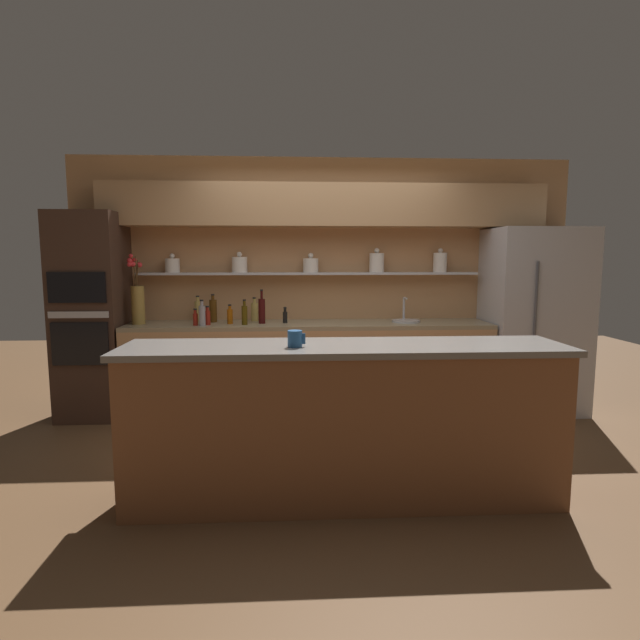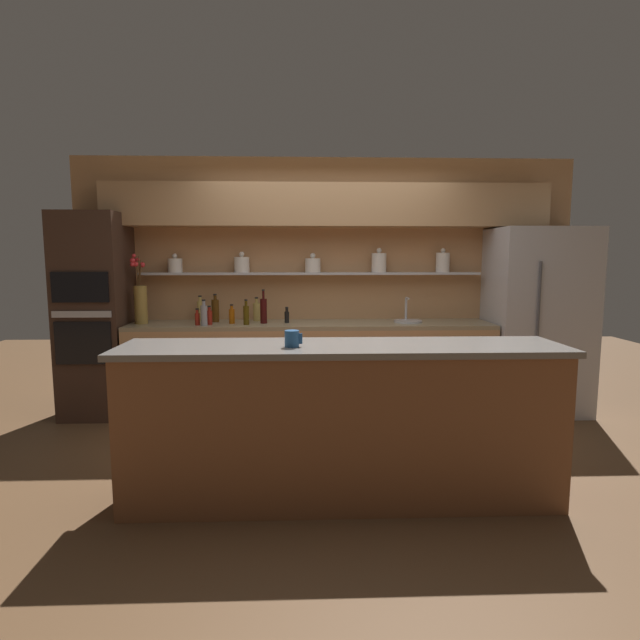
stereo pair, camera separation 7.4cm
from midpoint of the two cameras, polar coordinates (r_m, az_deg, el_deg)
name	(u,v)px [view 1 (the left image)]	position (r m, az deg, el deg)	size (l,w,h in m)	color
ground_plane	(336,459)	(4.06, 1.26, -15.59)	(12.00, 12.00, 0.00)	brown
back_wall_unit	(324,260)	(5.27, 0.01, 6.91)	(5.20, 0.44, 2.60)	tan
back_counter_unit	(310,367)	(5.10, -1.59, -5.45)	(3.61, 0.62, 0.92)	tan
island_counter	(344,422)	(3.28, 2.15, -11.59)	(2.81, 0.61, 1.02)	brown
refrigerator	(534,321)	(5.53, 22.87, -0.06)	(0.93, 0.73, 1.86)	#B7B7BC
oven_tower	(93,316)	(5.39, -24.92, 0.41)	(0.61, 0.64, 2.00)	#3D281E
flower_vase	(138,300)	(5.22, -20.51, 2.11)	(0.15, 0.14, 0.69)	olive
sink_fixture	(406,320)	(5.14, 9.37, 0.05)	(0.28, 0.28, 0.25)	#B7B7BC
bottle_sauce_0	(208,317)	(4.97, -13.14, 0.33)	(0.05, 0.05, 0.19)	maroon
bottle_sauce_1	(230,316)	(5.01, -10.67, 0.48)	(0.06, 0.06, 0.19)	#9E4C0A
bottle_wine_2	(262,310)	(4.99, -7.09, 1.10)	(0.07, 0.07, 0.34)	#380C0C
bottle_spirit_3	(198,311)	(5.27, -14.17, 1.05)	(0.06, 0.06, 0.26)	tan
bottle_sauce_4	(285,316)	(5.00, -4.43, 0.43)	(0.05, 0.05, 0.16)	black
bottle_spirit_5	(202,315)	(4.91, -13.75, 0.57)	(0.06, 0.06, 0.25)	gray
bottle_sauce_6	(195,318)	(4.95, -14.47, 0.19)	(0.05, 0.05, 0.16)	maroon
bottle_spirit_7	(255,311)	(5.20, -7.90, 0.99)	(0.07, 0.07, 0.25)	tan
bottle_spirit_8	(213,310)	(5.17, -12.52, 1.08)	(0.07, 0.07, 0.29)	#4C2D0C
bottle_oil_9	(245,315)	(4.91, -9.05, 0.62)	(0.06, 0.06, 0.25)	#47380A
coffee_mug	(295,339)	(3.07, -3.56, -2.15)	(0.11, 0.09, 0.10)	#235184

